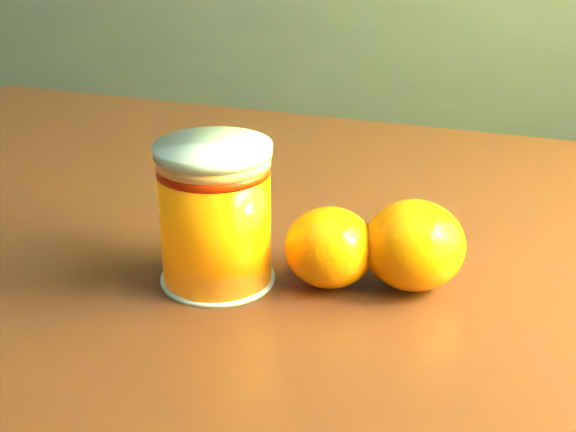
# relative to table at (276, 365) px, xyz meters

# --- Properties ---
(kitchen_counter) EXTENTS (3.15, 0.60, 0.90)m
(kitchen_counter) POSITION_rel_table_xyz_m (-0.87, 1.41, -0.24)
(kitchen_counter) COLOR #4D4E52
(kitchen_counter) RESTS_ON ground
(table) EXTENTS (1.13, 0.86, 0.79)m
(table) POSITION_rel_table_xyz_m (0.00, 0.00, 0.00)
(table) COLOR #5E2A17
(table) RESTS_ON ground
(juice_glass) EXTENTS (0.08, 0.08, 0.10)m
(juice_glass) POSITION_rel_table_xyz_m (-0.03, -0.05, 0.15)
(juice_glass) COLOR orange
(juice_glass) RESTS_ON table
(orange_front) EXTENTS (0.08, 0.08, 0.06)m
(orange_front) POSITION_rel_table_xyz_m (0.05, -0.03, 0.13)
(orange_front) COLOR orange
(orange_front) RESTS_ON table
(orange_back) EXTENTS (0.09, 0.09, 0.06)m
(orange_back) POSITION_rel_table_xyz_m (0.10, -0.03, 0.13)
(orange_back) COLOR orange
(orange_back) RESTS_ON table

